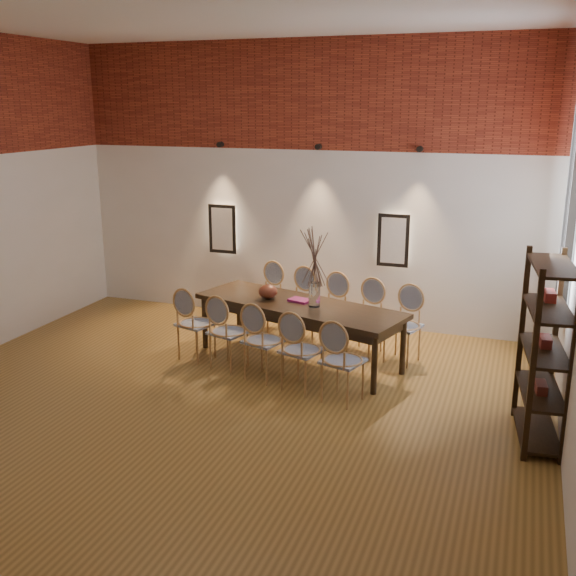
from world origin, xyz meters
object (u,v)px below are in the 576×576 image
(chair_far_a, at_px, (265,298))
(shelving_rack, at_px, (544,351))
(chair_near_c, at_px, (264,341))
(chair_far_d, at_px, (365,318))
(chair_near_e, at_px, (343,361))
(chair_far_b, at_px, (296,304))
(bowl, at_px, (268,291))
(chair_far_e, at_px, (403,326))
(book, at_px, (300,300))
(vase, at_px, (314,295))
(chair_far_c, at_px, (329,311))
(chair_near_a, at_px, (196,323))
(chair_near_b, at_px, (229,332))
(chair_near_d, at_px, (302,350))
(dining_table, at_px, (299,332))

(chair_far_a, bearing_deg, shelving_rack, 165.75)
(chair_near_c, relative_size, chair_far_d, 1.00)
(chair_near_e, xyz_separation_m, chair_far_b, (-1.15, 1.82, 0.00))
(chair_far_a, xyz_separation_m, bowl, (0.40, -0.91, 0.37))
(chair_far_e, relative_size, book, 3.62)
(chair_far_a, bearing_deg, vase, 151.35)
(chair_far_c, xyz_separation_m, book, (-0.21, -0.61, 0.30))
(chair_near_c, bearing_deg, chair_far_b, 110.69)
(chair_far_e, bearing_deg, chair_near_e, 90.00)
(chair_near_a, relative_size, chair_far_a, 1.00)
(chair_near_b, relative_size, book, 3.62)
(chair_near_e, distance_m, chair_far_e, 1.42)
(chair_far_b, height_order, book, chair_far_b)
(chair_near_d, xyz_separation_m, vase, (-0.10, 0.77, 0.43))
(chair_near_e, height_order, chair_far_c, same)
(chair_far_b, xyz_separation_m, bowl, (-0.12, -0.76, 0.37))
(chair_near_a, xyz_separation_m, chair_far_c, (1.43, 1.07, 0.00))
(vase, bearing_deg, chair_near_c, -123.85)
(dining_table, relative_size, chair_far_c, 2.86)
(chair_near_a, xyz_separation_m, chair_far_e, (2.46, 0.77, 0.00))
(dining_table, relative_size, chair_far_b, 2.86)
(shelving_rack, bearing_deg, chair_near_e, 167.86)
(chair_near_c, relative_size, bowl, 3.92)
(chair_near_e, xyz_separation_m, chair_far_e, (0.40, 1.37, 0.00))
(vase, bearing_deg, chair_near_b, -153.20)
(dining_table, bearing_deg, chair_near_b, -127.06)
(dining_table, bearing_deg, chair_far_c, 90.00)
(chair_near_a, relative_size, shelving_rack, 0.52)
(chair_far_d, xyz_separation_m, shelving_rack, (2.11, -1.70, 0.43))
(chair_far_a, distance_m, vase, 1.55)
(chair_far_a, height_order, chair_far_e, same)
(chair_near_c, xyz_separation_m, chair_far_e, (1.43, 1.07, 0.00))
(book, xyz_separation_m, shelving_rack, (2.84, -1.24, 0.14))
(chair_near_d, bearing_deg, vase, 113.54)
(chair_far_c, distance_m, bowl, 0.96)
(book, height_order, shelving_rack, shelving_rack)
(dining_table, bearing_deg, shelving_rack, -6.25)
(chair_near_e, height_order, chair_far_d, same)
(chair_near_d, height_order, bowl, chair_near_d)
(chair_near_e, relative_size, shelving_rack, 0.52)
(vase, relative_size, bowl, 1.25)
(bowl, bearing_deg, chair_far_b, 81.12)
(bowl, bearing_deg, vase, -11.85)
(chair_near_c, height_order, chair_near_d, same)
(chair_far_c, distance_m, book, 0.71)
(chair_near_b, height_order, vase, vase)
(chair_far_d, distance_m, bowl, 1.29)
(dining_table, height_order, shelving_rack, shelving_rack)
(chair_far_a, height_order, vase, vase)
(chair_near_b, bearing_deg, chair_far_b, 90.00)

